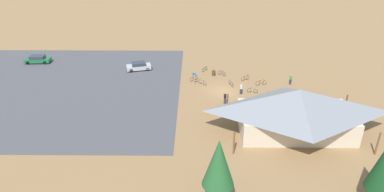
{
  "coord_description": "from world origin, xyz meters",
  "views": [
    {
      "loc": [
        4.44,
        49.23,
        23.86
      ],
      "look_at": [
        4.88,
        4.01,
        1.2
      ],
      "focal_mm": 33.01,
      "sensor_mm": 36.0,
      "label": 1
    }
  ],
  "objects_px": {
    "bicycle_teal_edge_south": "(335,105)",
    "bicycle_orange_lone_west": "(245,78)",
    "bicycle_white_yard_center": "(231,84)",
    "pine_far_east": "(219,163)",
    "bicycle_black_near_sign": "(194,78)",
    "bicycle_yellow_yard_left": "(252,91)",
    "bicycle_red_mid_cluster": "(261,83)",
    "bicycle_purple_trailside": "(222,73)",
    "trash_bin": "(214,73)",
    "bicycle_green_edge_north": "(205,69)",
    "visitor_at_bikes": "(225,98)",
    "bicycle_silver_front_row": "(202,82)",
    "lot_sign": "(194,77)",
    "car_silver_second_row": "(139,66)",
    "visitor_near_lot": "(241,89)",
    "visitor_by_pavilion": "(291,79)",
    "bike_pavilion": "(297,109)",
    "car_green_aisle_side": "(38,59)",
    "bicycle_blue_by_bin": "(363,120)"
  },
  "relations": [
    {
      "from": "bicycle_yellow_yard_left",
      "to": "car_silver_second_row",
      "type": "distance_m",
      "value": 20.78
    },
    {
      "from": "trash_bin",
      "to": "bicycle_yellow_yard_left",
      "type": "bearing_deg",
      "value": 130.32
    },
    {
      "from": "bicycle_yellow_yard_left",
      "to": "bicycle_purple_trailside",
      "type": "bearing_deg",
      "value": -57.86
    },
    {
      "from": "trash_bin",
      "to": "visitor_at_bikes",
      "type": "relative_size",
      "value": 0.51
    },
    {
      "from": "car_silver_second_row",
      "to": "visitor_at_bikes",
      "type": "xyz_separation_m",
      "value": [
        -14.27,
        12.5,
        0.17
      ]
    },
    {
      "from": "pine_far_east",
      "to": "car_green_aisle_side",
      "type": "distance_m",
      "value": 47.57
    },
    {
      "from": "lot_sign",
      "to": "visitor_by_pavilion",
      "type": "bearing_deg",
      "value": -178.3
    },
    {
      "from": "car_green_aisle_side",
      "to": "visitor_by_pavilion",
      "type": "distance_m",
      "value": 45.44
    },
    {
      "from": "bicycle_green_edge_north",
      "to": "visitor_near_lot",
      "type": "xyz_separation_m",
      "value": [
        -5.33,
        9.1,
        0.58
      ]
    },
    {
      "from": "bicycle_white_yard_center",
      "to": "pine_far_east",
      "type": "bearing_deg",
      "value": 82.03
    },
    {
      "from": "visitor_at_bikes",
      "to": "car_green_aisle_side",
      "type": "bearing_deg",
      "value": -25.23
    },
    {
      "from": "bicycle_red_mid_cluster",
      "to": "bicycle_purple_trailside",
      "type": "height_order",
      "value": "bicycle_red_mid_cluster"
    },
    {
      "from": "pine_far_east",
      "to": "bicycle_teal_edge_south",
      "type": "distance_m",
      "value": 26.18
    },
    {
      "from": "lot_sign",
      "to": "bicycle_white_yard_center",
      "type": "xyz_separation_m",
      "value": [
        -5.92,
        0.24,
        -1.05
      ]
    },
    {
      "from": "bicycle_silver_front_row",
      "to": "car_silver_second_row",
      "type": "distance_m",
      "value": 12.62
    },
    {
      "from": "trash_bin",
      "to": "visitor_at_bikes",
      "type": "height_order",
      "value": "visitor_at_bikes"
    },
    {
      "from": "bicycle_teal_edge_south",
      "to": "bicycle_yellow_yard_left",
      "type": "distance_m",
      "value": 11.95
    },
    {
      "from": "bicycle_green_edge_north",
      "to": "bicycle_red_mid_cluster",
      "type": "bearing_deg",
      "value": 146.71
    },
    {
      "from": "bicycle_green_edge_north",
      "to": "bicycle_orange_lone_west",
      "type": "relative_size",
      "value": 0.96
    },
    {
      "from": "pine_far_east",
      "to": "car_silver_second_row",
      "type": "relative_size",
      "value": 1.53
    },
    {
      "from": "bicycle_blue_by_bin",
      "to": "bicycle_red_mid_cluster",
      "type": "bearing_deg",
      "value": -44.74
    },
    {
      "from": "bicycle_teal_edge_south",
      "to": "bicycle_black_near_sign",
      "type": "bearing_deg",
      "value": -24.61
    },
    {
      "from": "bicycle_purple_trailside",
      "to": "bicycle_teal_edge_south",
      "type": "distance_m",
      "value": 19.06
    },
    {
      "from": "bicycle_purple_trailside",
      "to": "car_silver_second_row",
      "type": "xyz_separation_m",
      "value": [
        14.51,
        -2.15,
        0.38
      ]
    },
    {
      "from": "bicycle_orange_lone_west",
      "to": "visitor_at_bikes",
      "type": "relative_size",
      "value": 0.83
    },
    {
      "from": "bicycle_teal_edge_south",
      "to": "bicycle_orange_lone_west",
      "type": "distance_m",
      "value": 14.82
    },
    {
      "from": "bicycle_teal_edge_south",
      "to": "visitor_by_pavilion",
      "type": "relative_size",
      "value": 1.0
    },
    {
      "from": "bike_pavilion",
      "to": "bicycle_teal_edge_south",
      "type": "xyz_separation_m",
      "value": [
        -7.42,
        -6.5,
        -2.95
      ]
    },
    {
      "from": "bicycle_silver_front_row",
      "to": "lot_sign",
      "type": "bearing_deg",
      "value": 7.98
    },
    {
      "from": "trash_bin",
      "to": "lot_sign",
      "type": "relative_size",
      "value": 0.41
    },
    {
      "from": "bicycle_purple_trailside",
      "to": "visitor_at_bikes",
      "type": "height_order",
      "value": "visitor_at_bikes"
    },
    {
      "from": "visitor_by_pavilion",
      "to": "bicycle_teal_edge_south",
      "type": "bearing_deg",
      "value": 119.46
    },
    {
      "from": "bicycle_green_edge_north",
      "to": "bicycle_silver_front_row",
      "type": "height_order",
      "value": "bicycle_silver_front_row"
    },
    {
      "from": "visitor_at_bikes",
      "to": "visitor_near_lot",
      "type": "bearing_deg",
      "value": -130.67
    },
    {
      "from": "bicycle_black_near_sign",
      "to": "pine_far_east",
      "type": "bearing_deg",
      "value": 94.69
    },
    {
      "from": "bicycle_red_mid_cluster",
      "to": "bicycle_silver_front_row",
      "type": "bearing_deg",
      "value": -1.02
    },
    {
      "from": "bicycle_white_yard_center",
      "to": "visitor_by_pavilion",
      "type": "height_order",
      "value": "visitor_by_pavilion"
    },
    {
      "from": "visitor_near_lot",
      "to": "car_green_aisle_side",
      "type": "bearing_deg",
      "value": -19.26
    },
    {
      "from": "bicycle_green_edge_north",
      "to": "visitor_at_bikes",
      "type": "xyz_separation_m",
      "value": [
        -2.64,
        12.24,
        0.58
      ]
    },
    {
      "from": "car_silver_second_row",
      "to": "visitor_near_lot",
      "type": "height_order",
      "value": "visitor_near_lot"
    },
    {
      "from": "bicycle_teal_edge_south",
      "to": "visitor_at_bikes",
      "type": "distance_m",
      "value": 15.56
    },
    {
      "from": "trash_bin",
      "to": "pine_far_east",
      "type": "height_order",
      "value": "pine_far_east"
    },
    {
      "from": "bicycle_blue_by_bin",
      "to": "visitor_near_lot",
      "type": "height_order",
      "value": "visitor_near_lot"
    },
    {
      "from": "bicycle_orange_lone_west",
      "to": "car_silver_second_row",
      "type": "distance_m",
      "value": 18.75
    },
    {
      "from": "bicycle_white_yard_center",
      "to": "visitor_by_pavilion",
      "type": "distance_m",
      "value": 9.68
    },
    {
      "from": "bicycle_silver_front_row",
      "to": "visitor_at_bikes",
      "type": "height_order",
      "value": "visitor_at_bikes"
    },
    {
      "from": "bicycle_green_edge_north",
      "to": "car_silver_second_row",
      "type": "bearing_deg",
      "value": -1.28
    },
    {
      "from": "bicycle_teal_edge_south",
      "to": "visitor_at_bikes",
      "type": "xyz_separation_m",
      "value": [
        15.52,
        -1.04,
        0.56
      ]
    },
    {
      "from": "bicycle_black_near_sign",
      "to": "bicycle_yellow_yard_left",
      "type": "height_order",
      "value": "bicycle_black_near_sign"
    },
    {
      "from": "bicycle_silver_front_row",
      "to": "bicycle_red_mid_cluster",
      "type": "bearing_deg",
      "value": 178.98
    }
  ]
}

